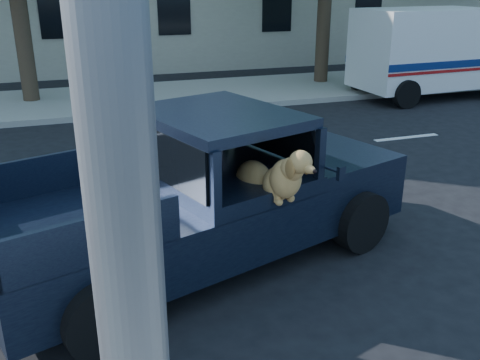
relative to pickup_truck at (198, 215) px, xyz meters
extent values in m
plane|color=black|center=(1.81, 0.47, -0.63)|extent=(120.00, 120.00, 0.00)
cube|color=gray|center=(1.81, 9.67, -0.56)|extent=(60.00, 4.00, 0.15)
cylinder|color=#332619|center=(-2.19, 10.07, 1.57)|extent=(0.44, 0.44, 4.40)
cylinder|color=#332619|center=(6.81, 10.07, 1.57)|extent=(0.44, 0.44, 4.40)
cube|color=black|center=(0.07, 0.05, 0.00)|extent=(5.61, 3.53, 0.67)
cube|color=black|center=(1.85, 0.62, 0.41)|extent=(2.06, 2.39, 0.16)
cube|color=black|center=(0.31, 0.12, 1.18)|extent=(2.08, 2.32, 0.12)
cube|color=black|center=(1.09, 0.38, 0.83)|extent=(0.78, 1.73, 0.57)
cube|color=black|center=(0.65, -0.25, 0.19)|extent=(0.70, 0.70, 0.38)
cube|color=black|center=(1.47, -0.83, 0.66)|extent=(0.11, 0.08, 0.16)
cube|color=silver|center=(9.13, 7.50, -0.03)|extent=(4.73, 2.31, 0.55)
cube|color=silver|center=(8.69, 7.48, 1.08)|extent=(3.85, 2.27, 1.66)
cube|color=navy|center=(8.74, 6.42, 0.47)|extent=(3.75, 0.19, 0.20)
cube|color=#9E0F0F|center=(8.74, 6.42, 0.29)|extent=(3.75, 0.19, 0.08)
cube|color=yellow|center=(-1.28, -3.89, 1.58)|extent=(0.17, 0.03, 0.43)
camera|label=1|loc=(-1.45, -5.82, 2.73)|focal=40.00mm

